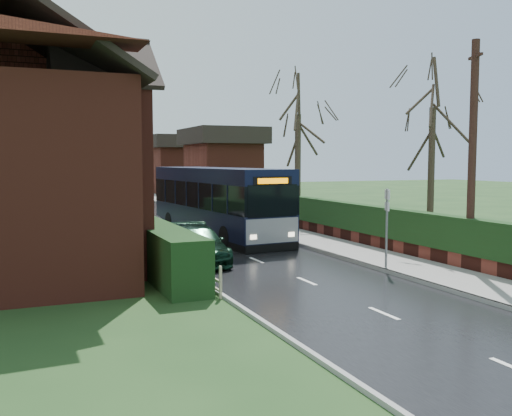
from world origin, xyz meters
name	(u,v)px	position (x,y,z in m)	size (l,w,h in m)	color
ground	(279,270)	(0.00, 0.00, 0.00)	(140.00, 140.00, 0.00)	#2D4C20
road	(195,235)	(0.00, 10.00, 0.01)	(6.00, 100.00, 0.02)	black
pavement	(272,229)	(4.25, 10.00, 0.07)	(2.50, 100.00, 0.14)	slate
kerb_right	(251,231)	(3.05, 10.00, 0.07)	(0.12, 100.00, 0.14)	gray
kerb_left	(133,237)	(-3.05, 10.00, 0.05)	(0.12, 100.00, 0.10)	gray
front_hedge	(135,235)	(-3.90, 5.00, 0.80)	(1.20, 16.00, 1.60)	black
picket_fence	(154,243)	(-3.15, 5.00, 0.45)	(0.10, 16.00, 0.90)	#988E67
right_wall_hedge	(298,211)	(5.80, 10.00, 1.02)	(0.60, 50.00, 1.80)	maroon
bus	(217,203)	(0.80, 8.85, 1.67)	(3.50, 11.24, 3.36)	black
car_silver	(149,229)	(-2.80, 7.55, 0.69)	(1.62, 4.03, 1.37)	#A5A4A8
car_green	(197,245)	(-2.14, 2.54, 0.66)	(1.84, 4.53, 1.31)	black
car_distant	(118,189)	(1.57, 42.88, 0.69)	(1.46, 4.18, 1.38)	#101732
bus_stop_sign	(387,217)	(3.20, -1.60, 1.84)	(0.19, 0.42, 2.80)	slate
telegraph_pole	(472,156)	(5.80, -2.64, 3.87)	(0.43, 0.95, 7.65)	black
tree_right_near	(433,98)	(8.28, 2.34, 6.37)	(3.95, 3.95, 8.52)	#31261D
tree_right_far	(298,107)	(6.00, 10.47, 6.61)	(4.58, 4.58, 8.85)	#33291E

